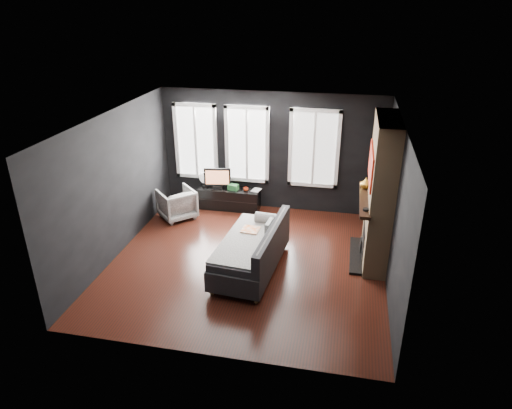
% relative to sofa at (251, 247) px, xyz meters
% --- Properties ---
extents(floor, '(5.00, 5.00, 0.00)m').
position_rel_sofa_xyz_m(floor, '(-0.11, 0.24, -0.45)').
color(floor, black).
rests_on(floor, ground).
extents(ceiling, '(5.00, 5.00, 0.00)m').
position_rel_sofa_xyz_m(ceiling, '(-0.11, 0.24, 2.25)').
color(ceiling, white).
rests_on(ceiling, ground).
extents(wall_back, '(5.00, 0.02, 2.70)m').
position_rel_sofa_xyz_m(wall_back, '(-0.11, 2.74, 0.90)').
color(wall_back, black).
rests_on(wall_back, ground).
extents(wall_left, '(0.02, 5.00, 2.70)m').
position_rel_sofa_xyz_m(wall_left, '(-2.61, 0.24, 0.90)').
color(wall_left, black).
rests_on(wall_left, ground).
extents(wall_right, '(0.02, 5.00, 2.70)m').
position_rel_sofa_xyz_m(wall_right, '(2.39, 0.24, 0.90)').
color(wall_right, black).
rests_on(wall_right, ground).
extents(windows, '(4.00, 0.16, 1.76)m').
position_rel_sofa_xyz_m(windows, '(-0.56, 2.70, 1.93)').
color(windows, white).
rests_on(windows, wall_back).
extents(fireplace, '(0.70, 1.62, 2.70)m').
position_rel_sofa_xyz_m(fireplace, '(2.19, 0.84, 0.90)').
color(fireplace, '#93724C').
rests_on(fireplace, floor).
extents(sofa, '(1.23, 2.17, 0.89)m').
position_rel_sofa_xyz_m(sofa, '(0.00, 0.00, 0.00)').
color(sofa, '#242326').
rests_on(sofa, floor).
extents(stripe_pillow, '(0.12, 0.34, 0.34)m').
position_rel_sofa_xyz_m(stripe_pillow, '(0.26, 0.37, 0.20)').
color(stripe_pillow, gray).
rests_on(stripe_pillow, sofa).
extents(armchair, '(0.98, 0.98, 0.74)m').
position_rel_sofa_xyz_m(armchair, '(-2.06, 1.76, -0.08)').
color(armchair, white).
rests_on(armchair, floor).
extents(media_console, '(1.42, 0.45, 0.49)m').
position_rel_sofa_xyz_m(media_console, '(-1.05, 2.48, -0.20)').
color(media_console, black).
rests_on(media_console, floor).
extents(monitor, '(0.63, 0.23, 0.55)m').
position_rel_sofa_xyz_m(monitor, '(-1.31, 2.45, 0.32)').
color(monitor, black).
rests_on(monitor, media_console).
extents(desk_fan, '(0.27, 0.27, 0.38)m').
position_rel_sofa_xyz_m(desk_fan, '(-1.61, 2.46, 0.23)').
color(desk_fan, '#A2A2A2').
rests_on(desk_fan, media_console).
extents(mug, '(0.12, 0.10, 0.11)m').
position_rel_sofa_xyz_m(mug, '(-0.64, 2.42, 0.10)').
color(mug, red).
rests_on(mug, media_console).
extents(book, '(0.18, 0.06, 0.25)m').
position_rel_sofa_xyz_m(book, '(-0.50, 2.52, 0.17)').
color(book, '#BEAE93').
rests_on(book, media_console).
extents(storage_box, '(0.26, 0.19, 0.13)m').
position_rel_sofa_xyz_m(storage_box, '(-0.94, 2.44, 0.10)').
color(storage_box, '#2C7438').
rests_on(storage_box, media_console).
extents(mantel_vase, '(0.27, 0.28, 0.21)m').
position_rel_sofa_xyz_m(mantel_vase, '(1.94, 1.29, 0.89)').
color(mantel_vase, gold).
rests_on(mantel_vase, fireplace).
extents(mantel_clock, '(0.14, 0.14, 0.04)m').
position_rel_sofa_xyz_m(mantel_clock, '(1.94, 0.29, 0.80)').
color(mantel_clock, black).
rests_on(mantel_clock, fireplace).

